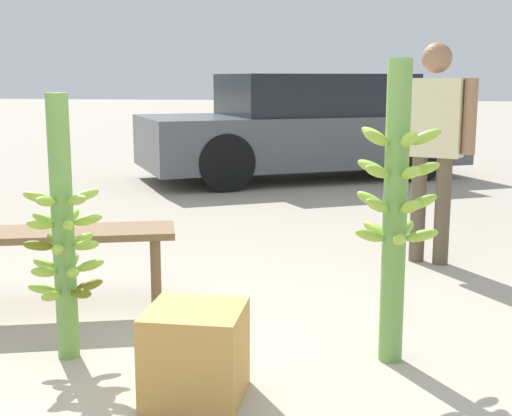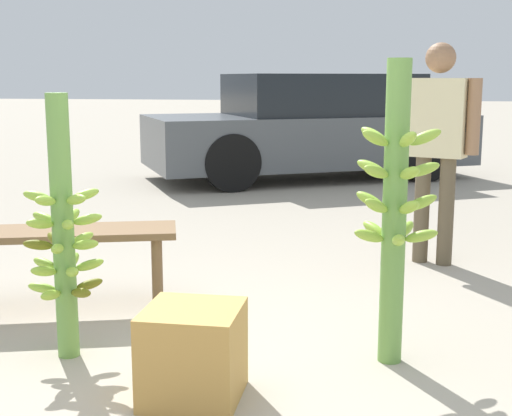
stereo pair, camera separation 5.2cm
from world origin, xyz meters
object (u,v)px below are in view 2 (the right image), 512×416
at_px(vendor_person, 437,134).
at_px(parked_car, 312,128).
at_px(banana_stalk_left, 63,234).
at_px(banana_stalk_center, 395,206).
at_px(market_bench, 67,243).
at_px(produce_crate, 193,353).

bearing_deg(vendor_person, parked_car, -52.54).
xyz_separation_m(banana_stalk_left, banana_stalk_center, (1.55, 0.20, 0.15)).
xyz_separation_m(banana_stalk_center, market_bench, (-1.84, 0.47, -0.36)).
xyz_separation_m(banana_stalk_center, parked_car, (-0.97, 6.29, -0.08)).
bearing_deg(vendor_person, banana_stalk_left, 69.35).
xyz_separation_m(vendor_person, parked_car, (-1.30, 4.37, -0.27)).
bearing_deg(banana_stalk_center, banana_stalk_left, -172.63).
relative_size(banana_stalk_left, parked_car, 0.28).
distance_m(banana_stalk_center, produce_crate, 1.14).
relative_size(banana_stalk_center, produce_crate, 3.59).
distance_m(vendor_person, produce_crate, 2.83).
relative_size(banana_stalk_center, vendor_person, 0.90).
relative_size(vendor_person, produce_crate, 3.98).
relative_size(market_bench, produce_crate, 3.29).
distance_m(banana_stalk_left, market_bench, 0.76).
height_order(banana_stalk_left, market_bench, banana_stalk_left).
xyz_separation_m(banana_stalk_center, produce_crate, (-0.83, -0.55, -0.56)).
bearing_deg(vendor_person, market_bench, 54.61).
relative_size(banana_stalk_left, vendor_person, 0.80).
bearing_deg(parked_car, vendor_person, 168.41).
distance_m(banana_stalk_left, produce_crate, 0.90).
bearing_deg(produce_crate, banana_stalk_left, 153.93).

